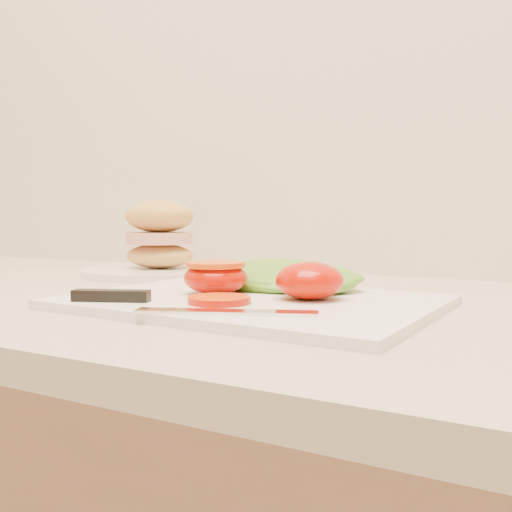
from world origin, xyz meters
The scene contains 8 objects.
cutting_board centered at (-0.60, 1.61, 0.94)m, with size 0.39×0.28×0.01m, color white.
tomato_half_dome centered at (-0.54, 1.63, 0.96)m, with size 0.07×0.07×0.04m, color red.
tomato_half_cut centered at (-0.65, 1.62, 0.96)m, with size 0.07×0.07×0.04m.
tomato_slice_0 centered at (-0.61, 1.56, 0.94)m, with size 0.06×0.06×0.01m, color orange.
lettuce_leaf_0 centered at (-0.62, 1.69, 0.96)m, with size 0.16×0.11×0.03m, color #60A02A.
lettuce_leaf_1 centered at (-0.57, 1.70, 0.95)m, with size 0.12×0.09×0.03m, color #60A02A.
knife centered at (-0.66, 1.51, 0.94)m, with size 0.27×0.08×0.01m.
sandwich_plate centered at (-0.90, 1.83, 0.98)m, with size 0.26×0.26×0.13m.
Camera 1 is at (-0.30, 1.07, 1.03)m, focal length 40.00 mm.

